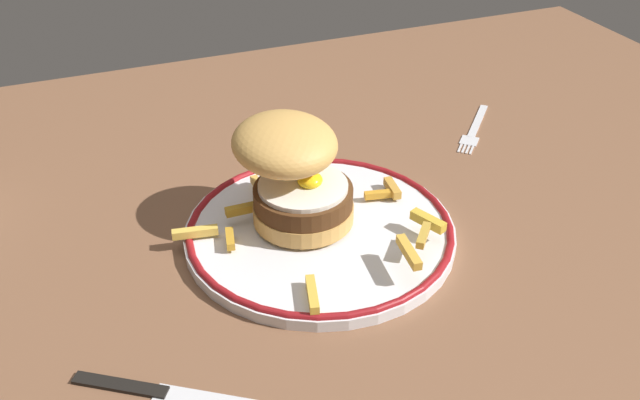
# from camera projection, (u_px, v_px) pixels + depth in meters

# --- Properties ---
(ground_plane) EXTENTS (1.33, 0.99, 0.04)m
(ground_plane) POSITION_uv_depth(u_px,v_px,m) (352.00, 227.00, 0.76)
(ground_plane) COLOR brown
(dinner_plate) EXTENTS (0.28, 0.28, 0.02)m
(dinner_plate) POSITION_uv_depth(u_px,v_px,m) (320.00, 230.00, 0.71)
(dinner_plate) COLOR silver
(dinner_plate) RESTS_ON ground_plane
(burger) EXTENTS (0.14, 0.14, 0.11)m
(burger) POSITION_uv_depth(u_px,v_px,m) (294.00, 171.00, 0.69)
(burger) COLOR #D0984B
(burger) RESTS_ON dinner_plate
(fries_pile) EXTENTS (0.26, 0.23, 0.03)m
(fries_pile) POSITION_uv_depth(u_px,v_px,m) (328.00, 224.00, 0.69)
(fries_pile) COLOR gold
(fries_pile) RESTS_ON dinner_plate
(fork) EXTENTS (0.11, 0.11, 0.00)m
(fork) POSITION_uv_depth(u_px,v_px,m) (474.00, 129.00, 0.91)
(fork) COLOR silver
(fork) RESTS_ON ground_plane
(knife) EXTENTS (0.16, 0.11, 0.01)m
(knife) POSITION_uv_depth(u_px,v_px,m) (161.00, 392.00, 0.54)
(knife) COLOR black
(knife) RESTS_ON ground_plane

